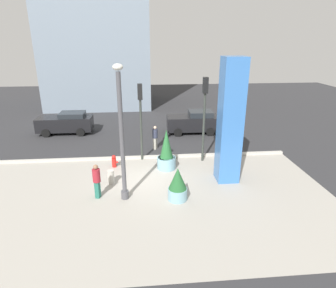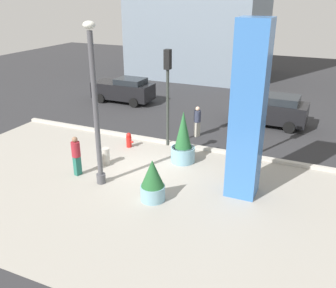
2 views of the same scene
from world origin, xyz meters
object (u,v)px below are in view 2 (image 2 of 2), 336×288
potted_plant_near_right (183,142)px  traffic_light_corner (168,83)px  car_intersection (271,110)px  fire_hydrant (129,140)px  art_pillar_blue (248,113)px  pedestrian_on_sidewalk (76,154)px  lamp_post (96,111)px  concrete_bollard (106,156)px  car_passing_lane (124,90)px  traffic_light_far_side (244,88)px  potted_plant_mid_plaza (153,181)px  pedestrian_by_curb (197,120)px

potted_plant_near_right → traffic_light_corner: 3.00m
car_intersection → fire_hydrant: bearing=-133.1°
art_pillar_blue → pedestrian_on_sidewalk: art_pillar_blue is taller
lamp_post → concrete_bollard: lamp_post is taller
traffic_light_corner → pedestrian_on_sidewalk: (-2.12, -4.47, -2.22)m
potted_plant_near_right → fire_hydrant: potted_plant_near_right is taller
traffic_light_corner → car_passing_lane: bearing=135.2°
car_passing_lane → traffic_light_far_side: bearing=-33.7°
lamp_post → traffic_light_corner: lamp_post is taller
concrete_bollard → pedestrian_on_sidewalk: bearing=-109.5°
potted_plant_mid_plaza → concrete_bollard: potted_plant_mid_plaza is taller
traffic_light_far_side → car_passing_lane: 11.86m
pedestrian_by_curb → concrete_bollard: bearing=-117.7°
potted_plant_mid_plaza → fire_hydrant: potted_plant_mid_plaza is taller
potted_plant_near_right → pedestrian_on_sidewalk: size_ratio=1.39×
potted_plant_near_right → pedestrian_by_curb: bearing=98.7°
lamp_post → potted_plant_mid_plaza: 3.34m
car_intersection → traffic_light_corner: bearing=-128.8°
traffic_light_corner → pedestrian_by_curb: 3.00m
fire_hydrant → pedestrian_by_curb: size_ratio=0.46×
car_passing_lane → car_intersection: bearing=-4.2°
pedestrian_by_curb → fire_hydrant: bearing=-132.7°
potted_plant_near_right → concrete_bollard: size_ratio=3.16×
concrete_bollard → traffic_light_far_side: 6.66m
lamp_post → pedestrian_on_sidewalk: (-1.28, 0.21, -2.07)m
traffic_light_far_side → pedestrian_by_curb: size_ratio=3.12×
car_intersection → car_passing_lane: bearing=175.8°
traffic_light_corner → car_passing_lane: size_ratio=1.12×
concrete_bollard → car_passing_lane: bearing=115.5°
traffic_light_corner → potted_plant_near_right: bearing=-46.7°
concrete_bollard → traffic_light_far_side: bearing=25.6°
pedestrian_by_curb → traffic_light_corner: bearing=-117.5°
car_passing_lane → pedestrian_by_curb: bearing=-31.2°
lamp_post → fire_hydrant: size_ratio=8.27×
traffic_light_far_side → car_passing_lane: (-9.65, 6.42, -2.55)m
potted_plant_mid_plaza → car_passing_lane: bearing=124.7°
art_pillar_blue → pedestrian_by_curb: art_pillar_blue is taller
lamp_post → traffic_light_far_side: 6.17m
potted_plant_near_right → pedestrian_on_sidewalk: 4.62m
fire_hydrant → traffic_light_corner: size_ratio=0.16×
concrete_bollard → pedestrian_by_curb: size_ratio=0.46×
car_intersection → concrete_bollard: bearing=-125.0°
fire_hydrant → car_passing_lane: 8.14m
potted_plant_near_right → concrete_bollard: potted_plant_near_right is taller
lamp_post → pedestrian_by_curb: (1.75, 6.43, -2.11)m
art_pillar_blue → potted_plant_mid_plaza: size_ratio=3.95×
concrete_bollard → lamp_post: bearing=-63.2°
potted_plant_mid_plaza → traffic_light_far_side: bearing=64.9°
potted_plant_mid_plaza → car_intersection: bearing=76.0°
potted_plant_mid_plaza → traffic_light_far_side: traffic_light_far_side is taller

